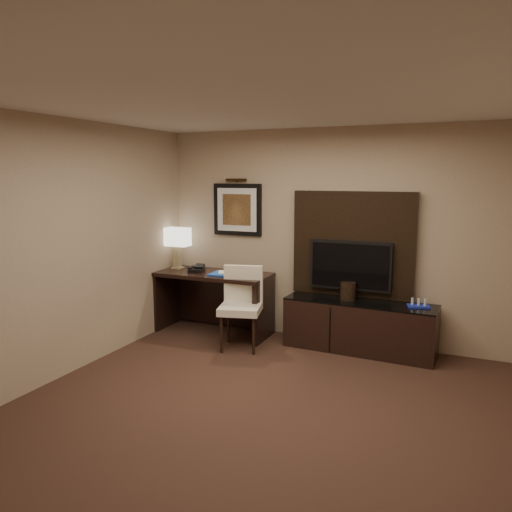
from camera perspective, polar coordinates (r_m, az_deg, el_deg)
The scene contains 17 objects.
floor at distance 4.51m, azimuth -0.79°, elevation -18.76°, with size 4.50×5.00×0.01m, color #351F18.
ceiling at distance 4.03m, azimuth -0.88°, elevation 17.64°, with size 4.50×5.00×0.01m, color silver.
wall_back at distance 6.39m, azimuth 8.54°, elevation 2.27°, with size 4.50×0.01×2.70m, color tan.
wall_left at distance 5.38m, azimuth -23.19°, elevation 0.34°, with size 0.01×5.00×2.70m, color tan.
desk at distance 6.77m, azimuth -4.90°, elevation -5.34°, with size 1.54×0.66×0.83m, color black.
credenza at distance 6.21m, azimuth 11.72°, elevation -7.85°, with size 1.79×0.50×0.62m, color black.
tv_wall_panel at distance 6.27m, azimuth 11.02°, elevation 1.33°, with size 1.50×0.12×1.30m, color black.
tv at distance 6.21m, azimuth 10.75°, elevation -1.07°, with size 1.00×0.08×0.60m, color black.
artwork at distance 6.79m, azimuth -2.13°, elevation 5.32°, with size 0.70×0.04×0.70m, color black.
picture_light at distance 6.74m, azimuth -2.29°, elevation 8.69°, with size 0.04×0.04×0.30m, color #3B2613.
desk_chair at distance 6.12m, azimuth -1.80°, elevation -5.96°, with size 0.49×0.56×1.02m, color #F2E6CA, non-canonical shape.
table_lamp at distance 7.00m, azimuth -9.00°, elevation 0.89°, with size 0.35×0.20×0.57m, color tan, non-canonical shape.
desk_phone at distance 6.73m, azimuth -6.81°, elevation -1.44°, with size 0.19×0.17×0.10m, color black, non-canonical shape.
blue_folder at distance 6.56m, azimuth -4.08°, elevation -2.02°, with size 0.24×0.32×0.02m, color blue.
book at distance 6.60m, azimuth -4.33°, elevation -0.99°, with size 0.18×0.02×0.24m, color #C3B699.
ice_bucket at distance 6.16m, azimuth 10.46°, elevation -3.97°, with size 0.19×0.19×0.21m, color black.
minibar_tray at distance 6.03m, azimuth 18.09°, elevation -5.16°, with size 0.24×0.15×0.09m, color #1C2DB6, non-canonical shape.
Camera 1 is at (1.66, -3.62, 2.11)m, focal length 35.00 mm.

